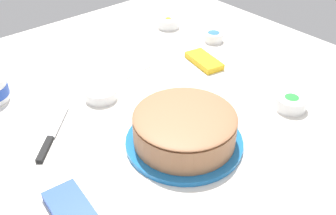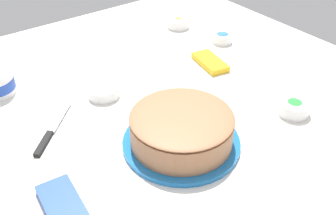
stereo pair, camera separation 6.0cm
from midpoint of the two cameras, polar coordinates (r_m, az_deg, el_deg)
name	(u,v)px [view 2 (the right image)]	position (r m, az deg, el deg)	size (l,w,h in m)	color
ground_plane	(162,105)	(1.19, 0.55, 0.41)	(1.54, 1.54, 0.00)	silver
frosted_cake	(182,130)	(1.01, 3.71, -3.33)	(0.31, 0.31, 0.10)	#1E6BB2
spreading_knife	(50,132)	(1.11, -15.34, -3.54)	(0.18, 0.18, 0.01)	silver
sprinkle_bowl_green	(294,107)	(1.21, 19.30, 0.09)	(0.09, 0.09, 0.04)	white
sprinkle_bowl_orange	(178,22)	(1.67, 2.56, 12.33)	(0.09, 0.09, 0.04)	white
sprinkle_bowl_yellow	(104,91)	(1.23, -7.98, 2.36)	(0.10, 0.10, 0.03)	white
sprinkle_bowl_blue	(222,37)	(1.56, 9.07, 10.07)	(0.08, 0.08, 0.04)	white
candy_box_lower	(210,62)	(1.40, 7.43, 6.58)	(0.15, 0.07, 0.02)	yellow
candy_box_upper	(63,205)	(0.91, -13.28, -13.74)	(0.15, 0.08, 0.02)	#2D51B2
paper_napkin	(126,65)	(1.39, -4.87, 6.20)	(0.15, 0.15, 0.01)	white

